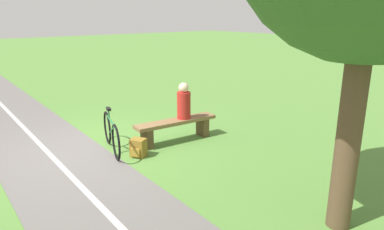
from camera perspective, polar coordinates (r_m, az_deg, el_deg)
ground_plane at (r=8.01m, az=-16.83°, el=-5.43°), size 80.00×80.00×0.00m
bench at (r=8.08m, az=-2.61°, el=-1.82°), size 2.02×0.56×0.51m
person_seated at (r=8.04m, az=-1.34°, el=2.06°), size 0.34×0.34×0.84m
bicycle at (r=7.68m, az=-12.93°, el=-2.95°), size 0.55×1.71×0.92m
backpack at (r=7.35m, az=-8.70°, el=-5.28°), size 0.36×0.37×0.38m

